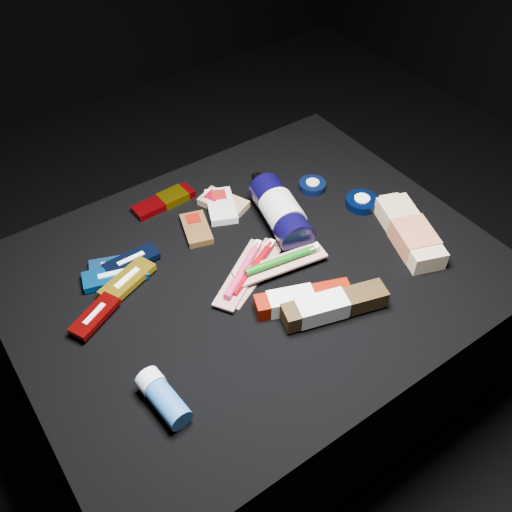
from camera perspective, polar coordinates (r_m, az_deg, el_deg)
ground at (r=1.51m, az=-0.25°, el=-11.69°), size 3.00×3.00×0.00m
cloth_table at (r=1.34m, az=-0.28°, el=-7.09°), size 0.98×0.78×0.40m
luna_bar_0 at (r=1.23m, az=-13.93°, el=-0.83°), size 0.11×0.08×0.01m
luna_bar_1 at (r=1.20m, az=-13.88°, el=-1.92°), size 0.14×0.08×0.02m
luna_bar_2 at (r=1.22m, az=-12.35°, el=-0.47°), size 0.11×0.04×0.02m
luna_bar_3 at (r=1.18m, az=-12.73°, el=-2.37°), size 0.13×0.09×0.02m
luna_bar_4 at (r=1.13m, az=-15.81°, el=-5.77°), size 0.11×0.08×0.01m
clif_bar_0 at (r=1.28m, az=-6.03°, el=2.84°), size 0.08×0.11×0.02m
clif_bar_1 at (r=1.33m, az=-3.56°, el=5.14°), size 0.10×0.13×0.02m
clif_bar_2 at (r=1.33m, az=-3.43°, el=5.39°), size 0.10×0.12×0.02m
power_bar at (r=1.36m, az=-8.92°, el=5.56°), size 0.15×0.05×0.02m
lotion_bottle at (r=1.26m, az=2.50°, el=4.40°), size 0.12×0.25×0.08m
cream_tin_upper at (r=1.39m, az=5.66°, el=7.03°), size 0.06×0.06×0.02m
cream_tin_lower at (r=1.35m, az=10.51°, el=5.34°), size 0.07×0.07×0.02m
bodywash_bottle at (r=1.28m, az=15.16°, el=2.21°), size 0.14×0.23×0.05m
deodorant_stick at (r=1.00m, az=-9.28°, el=-13.79°), size 0.05×0.11×0.05m
toothbrush_pack_0 at (r=1.18m, az=-0.24°, el=-1.38°), size 0.20×0.13×0.02m
toothbrush_pack_1 at (r=1.17m, az=-1.28°, el=-1.54°), size 0.19×0.15×0.02m
toothbrush_pack_2 at (r=1.17m, az=2.59°, el=-0.59°), size 0.21×0.08×0.02m
toothpaste_carton_red at (r=1.11m, az=4.31°, el=-4.40°), size 0.19×0.11×0.04m
toothpaste_carton_green at (r=1.10m, az=7.41°, el=-5.02°), size 0.21×0.10×0.04m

